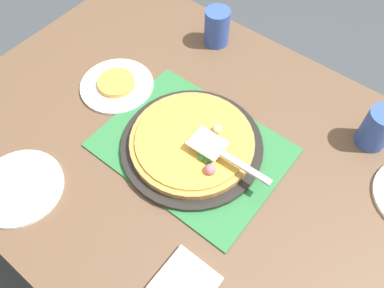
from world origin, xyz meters
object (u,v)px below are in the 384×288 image
at_px(cup_far, 217,27).
at_px(served_slice_right, 116,83).
at_px(cup_corner, 377,128).
at_px(pizza_server, 224,153).
at_px(pizza, 193,142).
at_px(plate_far_right, 117,86).
at_px(pizza_pan, 192,145).
at_px(plate_side, 20,187).
at_px(napkin_stack, 185,283).

bearing_deg(cup_far, served_slice_right, -108.50).
height_order(cup_far, cup_corner, same).
height_order(served_slice_right, pizza_server, pizza_server).
bearing_deg(served_slice_right, pizza, -6.03).
distance_m(plate_far_right, pizza_server, 0.42).
bearing_deg(cup_corner, plate_far_right, -157.34).
bearing_deg(pizza_pan, plate_far_right, 173.96).
distance_m(plate_side, cup_far, 0.75).
xyz_separation_m(pizza_server, napkin_stack, (0.11, -0.29, -0.06)).
relative_size(pizza, cup_corner, 2.75).
bearing_deg(cup_corner, plate_side, -132.79).
xyz_separation_m(cup_far, pizza_server, (0.30, -0.38, 0.01)).
xyz_separation_m(plate_side, napkin_stack, (0.48, 0.08, 0.00)).
height_order(plate_side, pizza_server, pizza_server).
bearing_deg(plate_side, pizza_server, 45.27).
bearing_deg(napkin_stack, plate_far_right, 148.40).
bearing_deg(pizza, plate_far_right, 173.97).
distance_m(pizza_pan, pizza_server, 0.11).
bearing_deg(cup_corner, pizza_pan, -139.05).
height_order(served_slice_right, cup_far, cup_far).
distance_m(pizza_pan, plate_side, 0.45).
height_order(plate_far_right, napkin_stack, napkin_stack).
relative_size(pizza, pizza_server, 1.43).
height_order(pizza, cup_far, cup_far).
relative_size(cup_corner, napkin_stack, 1.00).
bearing_deg(pizza_pan, plate_side, -126.07).
relative_size(plate_side, cup_corner, 1.83).
relative_size(plate_far_right, cup_corner, 1.83).
relative_size(pizza_pan, pizza, 1.15).
relative_size(plate_far_right, pizza_server, 0.95).
bearing_deg(plate_far_right, cup_corner, 22.66).
distance_m(pizza_pan, served_slice_right, 0.32).
bearing_deg(pizza, cup_far, 117.92).
xyz_separation_m(pizza_pan, plate_far_right, (-0.31, 0.03, -0.01)).
xyz_separation_m(served_slice_right, napkin_stack, (0.52, -0.32, -0.01)).
bearing_deg(napkin_stack, served_slice_right, 148.40).
distance_m(pizza, pizza_server, 0.10).
xyz_separation_m(pizza_pan, cup_far, (-0.20, 0.38, 0.05)).
xyz_separation_m(plate_far_right, served_slice_right, (0.00, 0.00, 0.01)).
xyz_separation_m(pizza_pan, pizza_server, (0.10, 0.00, 0.06)).
relative_size(cup_far, cup_corner, 1.00).
height_order(pizza, pizza_server, pizza_server).
xyz_separation_m(served_slice_right, cup_far, (0.12, 0.35, 0.04)).
bearing_deg(pizza_server, cup_corner, 49.63).
height_order(plate_side, served_slice_right, served_slice_right).
height_order(plate_side, cup_corner, cup_corner).
xyz_separation_m(plate_side, served_slice_right, (-0.05, 0.40, 0.01)).
bearing_deg(plate_far_right, napkin_stack, -31.60).
relative_size(pizza, napkin_stack, 2.75).
bearing_deg(pizza_server, served_slice_right, 175.69).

